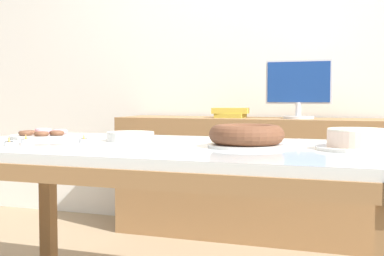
% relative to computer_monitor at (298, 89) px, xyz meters
% --- Properties ---
extents(wall_back, '(8.00, 0.10, 2.60)m').
position_rel_computer_monitor_xyz_m(wall_back, '(-0.33, 0.30, 0.31)').
color(wall_back, white).
rests_on(wall_back, ground).
extents(dining_table, '(1.88, 1.02, 0.75)m').
position_rel_computer_monitor_xyz_m(dining_table, '(-0.33, -1.46, -0.32)').
color(dining_table, silver).
rests_on(dining_table, ground).
extents(sideboard, '(1.78, 0.44, 0.80)m').
position_rel_computer_monitor_xyz_m(sideboard, '(-0.33, 0.00, -0.59)').
color(sideboard, olive).
rests_on(sideboard, ground).
extents(computer_monitor, '(0.42, 0.20, 0.38)m').
position_rel_computer_monitor_xyz_m(computer_monitor, '(0.00, 0.00, 0.00)').
color(computer_monitor, silver).
rests_on(computer_monitor, sideboard).
extents(book_stack, '(0.26, 0.17, 0.07)m').
position_rel_computer_monitor_xyz_m(book_stack, '(-0.45, 0.00, -0.16)').
color(book_stack, '#B29933').
rests_on(book_stack, sideboard).
extents(cake_chocolate_round, '(0.30, 0.30, 0.08)m').
position_rel_computer_monitor_xyz_m(cake_chocolate_round, '(0.44, -1.42, -0.21)').
color(cake_chocolate_round, silver).
rests_on(cake_chocolate_round, dining_table).
extents(cake_golden_bundt, '(0.30, 0.30, 0.09)m').
position_rel_computer_monitor_xyz_m(cake_golden_bundt, '(0.03, -1.46, -0.20)').
color(cake_golden_bundt, silver).
rests_on(cake_golden_bundt, dining_table).
extents(pastry_platter, '(0.32, 0.32, 0.04)m').
position_rel_computer_monitor_xyz_m(pastry_platter, '(-1.00, -1.33, -0.23)').
color(pastry_platter, silver).
rests_on(pastry_platter, dining_table).
extents(plate_stack, '(0.21, 0.21, 0.04)m').
position_rel_computer_monitor_xyz_m(plate_stack, '(-0.53, -1.35, -0.22)').
color(plate_stack, silver).
rests_on(plate_stack, dining_table).
extents(tealight_centre, '(0.04, 0.04, 0.04)m').
position_rel_computer_monitor_xyz_m(tealight_centre, '(-0.67, -1.50, -0.23)').
color(tealight_centre, silver).
rests_on(tealight_centre, dining_table).
extents(tealight_near_front, '(0.04, 0.04, 0.04)m').
position_rel_computer_monitor_xyz_m(tealight_near_front, '(-0.88, -1.73, -0.23)').
color(tealight_near_front, silver).
rests_on(tealight_near_front, dining_table).
extents(tealight_left_edge, '(0.04, 0.04, 0.04)m').
position_rel_computer_monitor_xyz_m(tealight_left_edge, '(-0.90, -1.59, -0.23)').
color(tealight_left_edge, silver).
rests_on(tealight_left_edge, dining_table).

